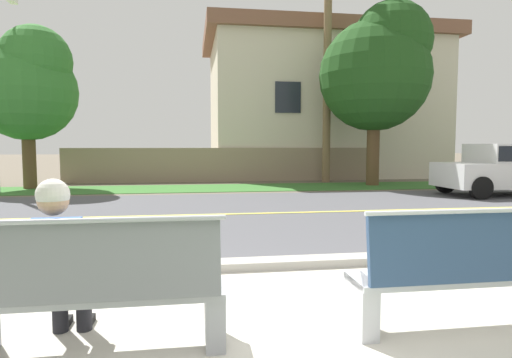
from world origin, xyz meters
name	(u,v)px	position (x,y,z in m)	size (l,w,h in m)	color
ground_plane	(221,205)	(0.00, 8.00, 0.00)	(140.00, 140.00, 0.00)	#665B4C
sidewalk_pavement	(291,341)	(0.00, 0.40, 0.01)	(44.00, 3.60, 0.01)	beige
curb_edge	(254,264)	(0.00, 2.35, 0.06)	(44.00, 0.30, 0.11)	#ADA89E
street_asphalt	(226,214)	(0.00, 6.50, 0.00)	(52.00, 8.00, 0.01)	#515156
road_centre_line	(226,214)	(0.00, 6.50, 0.01)	(48.00, 0.14, 0.01)	#E0CC4C
far_verge_grass	(212,188)	(0.00, 12.34, 0.01)	(48.00, 2.80, 0.02)	#38702D
bench_left	(97,294)	(-1.39, 0.38, 0.45)	(1.77, 0.48, 1.01)	#9EA0A8
bench_right	(463,276)	(1.39, 0.38, 0.45)	(1.77, 0.48, 1.01)	silver
seated_person_blue	(59,257)	(-1.68, 0.55, 0.68)	(0.52, 0.68, 1.25)	black
car_white_near	(512,167)	(8.79, 8.90, 0.85)	(4.30, 1.86, 1.54)	silver
shade_tree_far_left	(29,84)	(-6.14, 13.07, 3.57)	(3.33, 3.33, 5.50)	brown
shade_tree_left	(379,67)	(6.13, 12.48, 4.35)	(4.06, 4.06, 6.70)	brown
garden_wall	(226,165)	(0.70, 15.20, 0.70)	(13.00, 0.36, 1.40)	gray
house_across_street	(320,105)	(5.74, 18.40, 3.55)	(11.57, 6.91, 7.00)	beige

